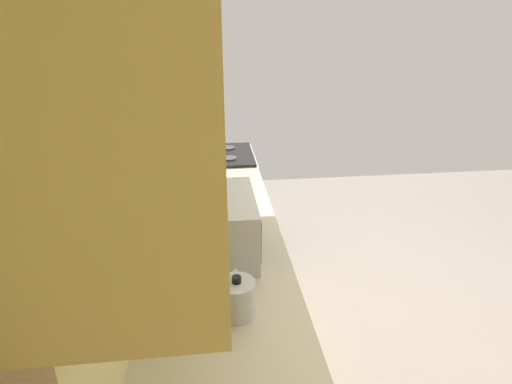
{
  "coord_description": "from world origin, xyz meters",
  "views": [
    {
      "loc": [
        -1.68,
        1.31,
        1.92
      ],
      "look_at": [
        -0.43,
        1.17,
        1.38
      ],
      "focal_mm": 28.44,
      "sensor_mm": 36.0,
      "label": 1
    }
  ],
  "objects_px": {
    "oven_range": "(217,205)",
    "bowl": "(223,181)",
    "microwave": "(214,225)",
    "kettle": "(237,298)"
  },
  "relations": [
    {
      "from": "oven_range",
      "to": "bowl",
      "type": "height_order",
      "value": "oven_range"
    },
    {
      "from": "microwave",
      "to": "kettle",
      "type": "height_order",
      "value": "microwave"
    },
    {
      "from": "oven_range",
      "to": "kettle",
      "type": "bearing_deg",
      "value": -178.58
    },
    {
      "from": "oven_range",
      "to": "bowl",
      "type": "distance_m",
      "value": 0.78
    },
    {
      "from": "oven_range",
      "to": "microwave",
      "type": "distance_m",
      "value": 1.55
    },
    {
      "from": "oven_range",
      "to": "kettle",
      "type": "relative_size",
      "value": 5.64
    },
    {
      "from": "oven_range",
      "to": "kettle",
      "type": "height_order",
      "value": "oven_range"
    },
    {
      "from": "bowl",
      "to": "microwave",
      "type": "bearing_deg",
      "value": 174.77
    },
    {
      "from": "microwave",
      "to": "bowl",
      "type": "height_order",
      "value": "microwave"
    },
    {
      "from": "oven_range",
      "to": "microwave",
      "type": "bearing_deg",
      "value": 178.9
    }
  ]
}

